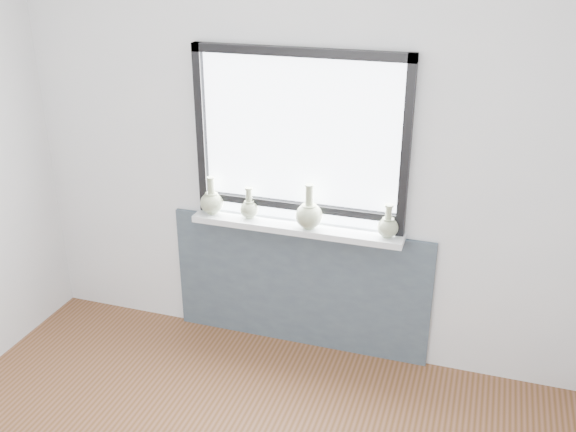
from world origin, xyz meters
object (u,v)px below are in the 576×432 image
(vase_a, at_px, (212,201))
(vase_b, at_px, (249,208))
(windowsill, at_px, (296,227))
(vase_c, at_px, (309,214))
(vase_d, at_px, (388,226))

(vase_a, height_order, vase_b, vase_a)
(vase_a, bearing_deg, vase_b, 1.47)
(windowsill, height_order, vase_a, vase_a)
(vase_c, bearing_deg, vase_a, 177.71)
(vase_a, xyz_separation_m, vase_d, (1.12, -0.01, -0.01))
(vase_c, bearing_deg, vase_b, 175.34)
(vase_d, bearing_deg, vase_a, 179.62)
(vase_b, height_order, vase_c, vase_c)
(vase_a, distance_m, vase_d, 1.12)
(vase_b, xyz_separation_m, vase_d, (0.87, -0.01, 0.00))
(vase_a, relative_size, vase_d, 1.19)
(vase_d, bearing_deg, vase_b, 179.09)
(vase_b, xyz_separation_m, vase_c, (0.40, -0.03, 0.02))
(windowsill, distance_m, vase_c, 0.14)
(windowsill, distance_m, vase_a, 0.57)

